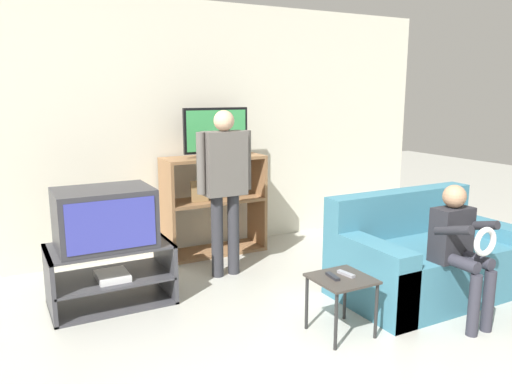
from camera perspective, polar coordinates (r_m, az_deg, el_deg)
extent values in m
cube|color=silver|center=(5.28, -9.58, 7.03)|extent=(6.40, 0.06, 2.60)
cube|color=#38383D|center=(4.32, -16.12, -11.95)|extent=(0.95, 0.57, 0.02)
cube|color=#38383D|center=(4.24, -16.28, -9.31)|extent=(0.92, 0.57, 0.02)
cube|color=#38383D|center=(4.16, -16.48, -5.94)|extent=(0.95, 0.57, 0.02)
cube|color=#38383D|center=(4.18, -22.53, -9.72)|extent=(0.03, 0.57, 0.49)
cube|color=#38383D|center=(4.34, -10.32, -8.21)|extent=(0.03, 0.57, 0.49)
cube|color=silver|center=(4.16, -16.09, -9.20)|extent=(0.24, 0.28, 0.05)
cube|color=#2D2D33|center=(4.08, -16.94, -2.81)|extent=(0.73, 0.52, 0.46)
cube|color=#333899|center=(3.83, -16.15, -3.68)|extent=(0.65, 0.01, 0.38)
cube|color=#8E6642|center=(5.09, -10.12, -2.10)|extent=(0.03, 0.41, 1.03)
cube|color=#8E6642|center=(5.48, 0.12, -0.95)|extent=(0.03, 0.41, 1.03)
cube|color=#8E6642|center=(5.39, -4.72, -6.69)|extent=(0.99, 0.41, 0.03)
cube|color=#8E6642|center=(5.25, -4.82, -0.96)|extent=(0.99, 0.41, 0.03)
cube|color=#8E6642|center=(5.17, -4.90, 3.89)|extent=(0.99, 0.41, 0.03)
cube|color=#9E7A4C|center=(5.10, -6.47, 0.08)|extent=(0.18, 0.04, 0.22)
cube|color=black|center=(5.15, -4.55, 4.27)|extent=(0.24, 0.20, 0.04)
cube|color=black|center=(5.13, -4.60, 7.04)|extent=(0.70, 0.04, 0.46)
cube|color=#3FA559|center=(5.11, -4.50, 7.02)|extent=(0.65, 0.01, 0.41)
cube|color=#38332D|center=(3.57, 9.78, -9.73)|extent=(0.39, 0.39, 0.02)
cylinder|color=black|center=(3.43, 9.13, -14.43)|extent=(0.02, 0.02, 0.40)
cylinder|color=black|center=(3.64, 13.58, -13.09)|extent=(0.02, 0.02, 0.40)
cylinder|color=black|center=(3.69, 5.81, -12.46)|extent=(0.02, 0.02, 0.40)
cylinder|color=black|center=(3.88, 10.13, -11.36)|extent=(0.02, 0.02, 0.40)
cube|color=#232328|center=(3.55, 8.76, -9.51)|extent=(0.05, 0.15, 0.02)
cube|color=gray|center=(3.61, 10.25, -9.19)|extent=(0.06, 0.15, 0.02)
cube|color=teal|center=(4.48, 18.92, -8.31)|extent=(1.51, 0.89, 0.45)
cube|color=teal|center=(4.59, 16.14, -2.21)|extent=(1.51, 0.20, 0.39)
cube|color=teal|center=(4.03, 12.59, -9.27)|extent=(0.22, 0.89, 0.57)
cube|color=teal|center=(4.94, 24.14, -6.14)|extent=(0.22, 0.89, 0.57)
cylinder|color=#2D2D33|center=(4.61, -4.46, -5.08)|extent=(0.11, 0.11, 0.77)
cylinder|color=#2D2D33|center=(4.67, -2.60, -4.81)|extent=(0.11, 0.11, 0.77)
cube|color=#5B5651|center=(4.50, -3.63, 3.29)|extent=(0.38, 0.20, 0.58)
cylinder|color=#5B5651|center=(4.41, -6.33, 3.26)|extent=(0.08, 0.08, 0.55)
cylinder|color=#5B5651|center=(4.59, -1.04, 3.66)|extent=(0.08, 0.08, 0.55)
sphere|color=#DBAD89|center=(4.46, -3.69, 8.13)|extent=(0.19, 0.19, 0.19)
cylinder|color=#2D2D38|center=(3.88, 23.65, -11.78)|extent=(0.08, 0.08, 0.45)
cylinder|color=#2D2D38|center=(3.99, 25.01, -11.24)|extent=(0.08, 0.08, 0.45)
cylinder|color=#2D2D38|center=(3.87, 22.22, -7.44)|extent=(0.09, 0.30, 0.09)
cylinder|color=#2D2D38|center=(3.98, 23.62, -7.02)|extent=(0.09, 0.30, 0.09)
cube|color=#232328|center=(3.97, 21.43, -4.53)|extent=(0.30, 0.17, 0.40)
cylinder|color=#232328|center=(3.77, 21.65, -4.09)|extent=(0.06, 0.31, 0.14)
cylinder|color=#232328|center=(3.98, 24.18, -3.51)|extent=(0.06, 0.31, 0.14)
sphere|color=#A37A5B|center=(3.91, 21.74, -0.47)|extent=(0.17, 0.17, 0.17)
torus|color=silver|center=(3.80, 24.72, -5.19)|extent=(0.21, 0.04, 0.21)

